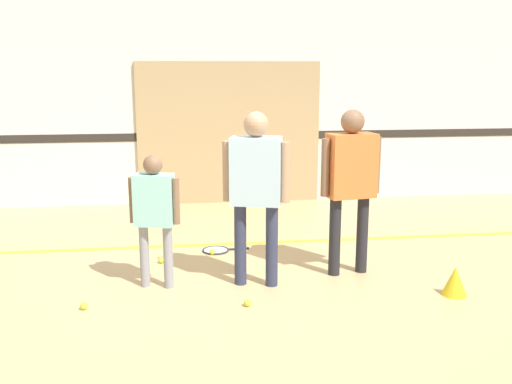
{
  "coord_description": "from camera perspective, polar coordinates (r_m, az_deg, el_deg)",
  "views": [
    {
      "loc": [
        -0.6,
        -5.08,
        2.01
      ],
      "look_at": [
        0.07,
        0.02,
        0.9
      ],
      "focal_mm": 40.0,
      "sensor_mm": 36.0,
      "label": 1
    }
  ],
  "objects": [
    {
      "name": "floor_stripe",
      "position": [
        6.75,
        -2.01,
        -5.18
      ],
      "size": [
        14.4,
        0.1,
        0.01
      ],
      "color": "yellow",
      "rests_on": "ground_plane"
    },
    {
      "name": "tennis_ball_stray_right",
      "position": [
        5.18,
        -16.82,
        -10.84
      ],
      "size": [
        0.07,
        0.07,
        0.07
      ],
      "primitive_type": "sphere",
      "color": "#CCE038",
      "rests_on": "ground_plane"
    },
    {
      "name": "tennis_ball_stray_left",
      "position": [
        6.17,
        -9.45,
        -6.74
      ],
      "size": [
        0.07,
        0.07,
        0.07
      ],
      "primitive_type": "sphere",
      "color": "#CCE038",
      "rests_on": "ground_plane"
    },
    {
      "name": "tennis_ball_by_spare_racket",
      "position": [
        6.37,
        -4.39,
        -5.99
      ],
      "size": [
        0.07,
        0.07,
        0.07
      ],
      "primitive_type": "sphere",
      "color": "#CCE038",
      "rests_on": "ground_plane"
    },
    {
      "name": "wall_panel",
      "position": [
        8.7,
        -2.68,
        5.89
      ],
      "size": [
        2.77,
        0.05,
        2.14
      ],
      "color": "tan",
      "rests_on": "ground_plane"
    },
    {
      "name": "person_student_right",
      "position": [
        5.63,
        9.46,
        1.78
      ],
      "size": [
        0.62,
        0.32,
        1.64
      ],
      "rotation": [
        0.0,
        0.0,
        -2.99
      ],
      "color": "#232328",
      "rests_on": "ground_plane"
    },
    {
      "name": "racket_spare_on_floor",
      "position": [
        6.51,
        -3.89,
        -5.82
      ],
      "size": [
        0.54,
        0.32,
        0.03
      ],
      "rotation": [
        0.0,
        0.0,
        0.05
      ],
      "color": "#28282D",
      "rests_on": "ground_plane"
    },
    {
      "name": "tennis_ball_near_instructor",
      "position": [
        5.03,
        -0.84,
        -11.01
      ],
      "size": [
        0.07,
        0.07,
        0.07
      ],
      "primitive_type": "sphere",
      "color": "#CCE038",
      "rests_on": "ground_plane"
    },
    {
      "name": "wall_back",
      "position": [
        8.71,
        -3.53,
        9.36
      ],
      "size": [
        16.0,
        0.07,
        3.2
      ],
      "color": "silver",
      "rests_on": "ground_plane"
    },
    {
      "name": "training_cone",
      "position": [
        5.53,
        19.27,
        -8.39
      ],
      "size": [
        0.23,
        0.23,
        0.27
      ],
      "color": "yellow",
      "rests_on": "ground_plane"
    },
    {
      "name": "person_student_left",
      "position": [
        5.32,
        -10.13,
        -1.47
      ],
      "size": [
        0.46,
        0.28,
        1.26
      ],
      "rotation": [
        0.0,
        0.0,
        -0.25
      ],
      "color": "gray",
      "rests_on": "ground_plane"
    },
    {
      "name": "person_instructor",
      "position": [
        5.24,
        0.0,
        1.2
      ],
      "size": [
        0.61,
        0.37,
        1.64
      ],
      "rotation": [
        0.0,
        0.0,
        -0.26
      ],
      "color": "#2D334C",
      "rests_on": "ground_plane"
    },
    {
      "name": "ground_plane",
      "position": [
        5.5,
        -0.66,
        -9.32
      ],
      "size": [
        16.0,
        16.0,
        0.0
      ],
      "primitive_type": "plane",
      "color": "tan"
    }
  ]
}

